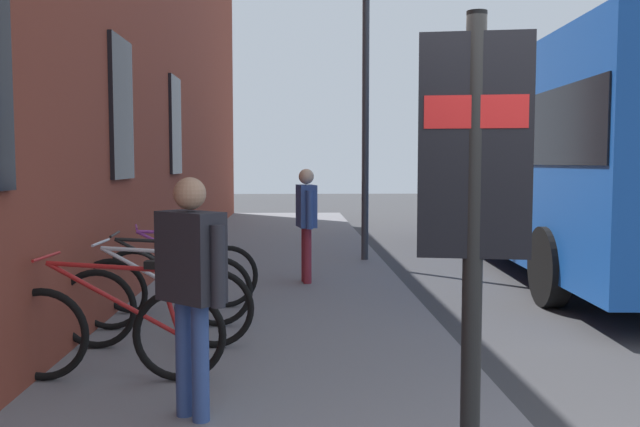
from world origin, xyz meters
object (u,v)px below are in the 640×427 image
pedestrian_near_bus (306,213)px  pedestrian_by_facade (191,272)px  bicycle_end_of_row (157,305)px  transit_info_sign (474,177)px  city_bus (557,155)px  street_lamp (366,69)px  bicycle_nearest_sign (182,276)px  bicycle_by_door (166,290)px  bicycle_mid_rack (112,331)px

pedestrian_near_bus → pedestrian_by_facade: size_ratio=1.00×
bicycle_end_of_row → transit_info_sign: 3.67m
city_bus → bicycle_end_of_row: bearing=133.4°
pedestrian_near_bus → street_lamp: (2.19, -1.05, 2.29)m
bicycle_end_of_row → bicycle_nearest_sign: 1.57m
city_bus → bicycle_by_door: bearing=129.0°
bicycle_by_door → transit_info_sign: transit_info_sign is taller
bicycle_mid_rack → city_bus: city_bus is taller
transit_info_sign → street_lamp: (8.22, -0.33, 1.65)m
bicycle_by_door → street_lamp: street_lamp is taller
bicycle_end_of_row → street_lamp: bearing=-24.1°
city_bus → pedestrian_by_facade: 8.86m
street_lamp → bicycle_by_door: bearing=152.1°
bicycle_by_door → bicycle_nearest_sign: (0.83, -0.02, -0.00)m
bicycle_mid_rack → pedestrian_near_bus: size_ratio=1.12×
bicycle_end_of_row → pedestrian_near_bus: 3.62m
bicycle_end_of_row → city_bus: size_ratio=0.17×
bicycle_by_door → pedestrian_by_facade: bearing=-165.5°
pedestrian_near_bus → pedestrian_by_facade: 5.05m
pedestrian_near_bus → street_lamp: bearing=-25.6°
bicycle_mid_rack → bicycle_nearest_sign: same height
bicycle_nearest_sign → pedestrian_near_bus: 2.32m
bicycle_by_door → pedestrian_by_facade: pedestrian_by_facade is taller
bicycle_nearest_sign → pedestrian_by_facade: bearing=-169.5°
bicycle_by_door → bicycle_nearest_sign: size_ratio=1.02×
bicycle_mid_rack → bicycle_nearest_sign: 2.49m
transit_info_sign → bicycle_by_door: bearing=32.0°
city_bus → pedestrian_by_facade: (-7.14, 5.18, -0.84)m
bicycle_nearest_sign → pedestrian_by_facade: 3.37m
city_bus → pedestrian_near_bus: city_bus is taller
bicycle_nearest_sign → street_lamp: 5.44m
bicycle_mid_rack → pedestrian_by_facade: bearing=-137.1°
bicycle_mid_rack → street_lamp: street_lamp is taller
bicycle_end_of_row → pedestrian_by_facade: (-1.69, -0.57, 0.57)m
bicycle_end_of_row → city_bus: (5.44, -5.75, 1.41)m
bicycle_nearest_sign → city_bus: size_ratio=0.16×
bicycle_mid_rack → pedestrian_near_bus: (4.20, -1.56, 0.58)m
bicycle_mid_rack → bicycle_by_door: 1.66m
bicycle_nearest_sign → transit_info_sign: bearing=-153.4°
bicycle_mid_rack → pedestrian_by_facade: 1.21m
bicycle_mid_rack → transit_info_sign: transit_info_sign is taller
transit_info_sign → pedestrian_near_bus: size_ratio=1.52×
pedestrian_near_bus → bicycle_end_of_row: bearing=156.8°
bicycle_by_door → pedestrian_near_bus: 3.00m
bicycle_by_door → pedestrian_near_bus: size_ratio=1.12×
pedestrian_near_bus → transit_info_sign: bearing=-173.2°
bicycle_nearest_sign → city_bus: 7.10m
bicycle_mid_rack → street_lamp: bearing=-22.2°
city_bus → bicycle_nearest_sign: bearing=123.8°
bicycle_mid_rack → city_bus: (6.36, -5.91, 1.41)m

